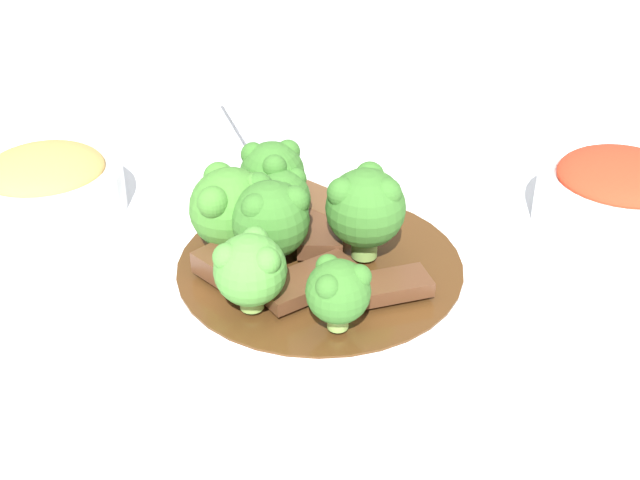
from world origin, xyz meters
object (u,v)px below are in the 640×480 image
object	(u,v)px
broccoli_floret_5	(250,268)
main_plate	(320,271)
broccoli_floret_1	(281,197)
beef_strip_1	(389,286)
beef_strip_0	(315,234)
broccoli_floret_6	(270,214)
beef_strip_2	(309,282)
beef_strip_4	(316,206)
side_bowl_kimchi	(620,193)
beef_strip_3	(236,267)
serving_spoon	(277,183)
side_bowl_appetizer	(47,183)
broccoli_floret_0	(231,206)
broccoli_floret_3	(338,290)
broccoli_floret_2	(366,206)
broccoli_floret_4	(272,173)

from	to	relation	value
broccoli_floret_5	main_plate	bearing A→B (deg)	51.99
main_plate	broccoli_floret_1	world-z (taller)	broccoli_floret_1
beef_strip_1	broccoli_floret_5	bearing A→B (deg)	-169.13
beef_strip_1	broccoli_floret_1	xyz separation A→B (m)	(-0.07, 0.07, 0.02)
beef_strip_0	broccoli_floret_6	bearing A→B (deg)	-146.52
beef_strip_1	beef_strip_2	bearing A→B (deg)	174.93
beef_strip_1	beef_strip_4	bearing A→B (deg)	116.18
broccoli_floret_1	side_bowl_kimchi	bearing A→B (deg)	9.59
beef_strip_3	broccoli_floret_6	size ratio (longest dim) A/B	1.04
broccoli_floret_6	serving_spoon	world-z (taller)	broccoli_floret_6
main_plate	broccoli_floret_6	distance (m)	0.05
broccoli_floret_1	broccoli_floret_6	xyz separation A→B (m)	(-0.00, -0.03, 0.01)
beef_strip_0	side_bowl_appetizer	bearing A→B (deg)	160.61
broccoli_floret_5	broccoli_floret_0	bearing A→B (deg)	104.64
beef_strip_1	serving_spoon	bearing A→B (deg)	120.68
main_plate	beef_strip_0	distance (m)	0.03
beef_strip_3	broccoli_floret_3	xyz separation A→B (m)	(0.06, -0.05, 0.02)
broccoli_floret_5	side_bowl_appetizer	bearing A→B (deg)	138.41
main_plate	beef_strip_3	size ratio (longest dim) A/B	5.18
main_plate	broccoli_floret_2	world-z (taller)	broccoli_floret_2
side_bowl_kimchi	beef_strip_2	bearing A→B (deg)	-153.74
beef_strip_3	side_bowl_kimchi	distance (m)	0.28
broccoli_floret_6	side_bowl_appetizer	size ratio (longest dim) A/B	0.49
beef_strip_0	beef_strip_1	distance (m)	0.07
beef_strip_1	side_bowl_appetizer	distance (m)	0.27
beef_strip_4	broccoli_floret_3	bearing A→B (deg)	-83.50
beef_strip_0	side_bowl_kimchi	size ratio (longest dim) A/B	0.40
broccoli_floret_3	beef_strip_4	bearing A→B (deg)	96.50
main_plate	broccoli_floret_4	bearing A→B (deg)	119.46
beef_strip_0	side_bowl_appetizer	size ratio (longest dim) A/B	0.42
serving_spoon	beef_strip_0	bearing A→B (deg)	-67.10
broccoli_floret_2	broccoli_floret_6	bearing A→B (deg)	-178.34
serving_spoon	side_bowl_appetizer	xyz separation A→B (m)	(-0.17, 0.00, -0.00)
broccoli_floret_5	serving_spoon	world-z (taller)	broccoli_floret_5
main_plate	side_bowl_appetizer	xyz separation A→B (m)	(-0.20, 0.09, 0.01)
beef_strip_0	beef_strip_2	bearing A→B (deg)	-93.23
broccoli_floret_3	beef_strip_0	bearing A→B (deg)	98.86
beef_strip_4	broccoli_floret_0	world-z (taller)	broccoli_floret_0
beef_strip_4	side_bowl_kimchi	distance (m)	0.21
beef_strip_3	beef_strip_4	bearing A→B (deg)	57.91
side_bowl_kimchi	side_bowl_appetizer	distance (m)	0.41
broccoli_floret_2	main_plate	bearing A→B (deg)	-168.83
broccoli_floret_6	side_bowl_appetizer	xyz separation A→B (m)	(-0.17, 0.09, -0.03)
beef_strip_1	broccoli_floret_5	distance (m)	0.09
main_plate	beef_strip_1	xyz separation A→B (m)	(0.04, -0.03, 0.01)
beef_strip_0	beef_strip_1	bearing A→B (deg)	-51.44
broccoli_floret_3	beef_strip_2	bearing A→B (deg)	114.21
broccoli_floret_5	broccoli_floret_4	bearing A→B (deg)	86.50
beef_strip_3	serving_spoon	size ratio (longest dim) A/B	0.25
broccoli_floret_5	side_bowl_kimchi	world-z (taller)	broccoli_floret_5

